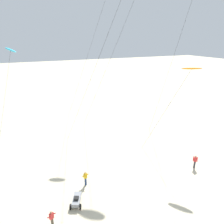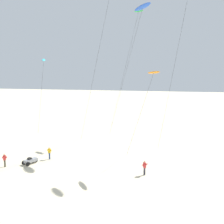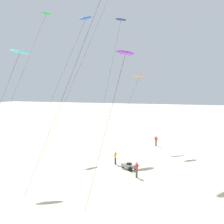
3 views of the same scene
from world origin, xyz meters
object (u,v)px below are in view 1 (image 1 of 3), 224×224
kite_cyan (10,51)px  kite_flyer_nearest (195,161)px  kite_flyer_middle (52,219)px  kite_orange (191,70)px  beach_buggy (77,200)px  kite_flyer_furthest (85,178)px

kite_cyan → kite_flyer_nearest: bearing=-33.6°
kite_cyan → kite_flyer_middle: (1.36, -13.49, -12.42)m
kite_orange → kite_flyer_nearest: (-0.50, -3.07, -10.40)m
kite_flyer_nearest → kite_orange: bearing=80.7°
kite_orange → kite_flyer_nearest: bearing=-99.3°
kite_orange → kite_cyan: kite_cyan is taller
kite_flyer_middle → beach_buggy: bearing=33.4°
kite_flyer_furthest → kite_flyer_middle: bearing=-136.7°
kite_cyan → kite_flyer_nearest: size_ratio=8.30×
kite_orange → kite_cyan: (-18.80, 9.07, 2.02)m
kite_flyer_middle → kite_flyer_nearest: bearing=4.5°
beach_buggy → kite_orange: bearing=10.5°
kite_cyan → beach_buggy: bearing=-72.0°
kite_flyer_middle → kite_cyan: bearing=95.8°
beach_buggy → kite_cyan: bearing=108.0°
kite_flyer_nearest → beach_buggy: kite_flyer_nearest is taller
kite_orange → kite_flyer_middle: (-17.44, -4.42, -10.40)m
beach_buggy → kite_flyer_nearest: bearing=-1.2°
kite_cyan → kite_flyer_middle: 18.39m
kite_orange → kite_flyer_middle: 20.78m
kite_cyan → beach_buggy: kite_cyan is taller
kite_cyan → kite_flyer_furthest: kite_cyan is taller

